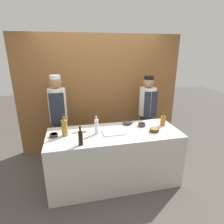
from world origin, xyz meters
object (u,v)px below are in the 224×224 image
sauce_bowl_purple (142,124)px  bottle_clear (96,126)px  chef_right (147,113)px  bottle_vinegar (65,127)px  cutting_board (113,132)px  sauce_bowl_orange (154,130)px  wooden_spoon (81,132)px  chef_left (59,117)px  bottle_soy (81,138)px  bottle_amber (163,121)px  sauce_bowl_yellow (127,123)px  sauce_bowl_white (54,135)px

sauce_bowl_purple → bottle_clear: (-0.78, -0.13, 0.10)m
bottle_clear → chef_right: (1.14, 0.77, -0.12)m
bottle_clear → bottle_vinegar: bearing=174.6°
cutting_board → chef_right: (0.88, 0.79, -0.01)m
sauce_bowl_orange → chef_right: (0.25, 0.89, -0.03)m
wooden_spoon → chef_left: size_ratio=0.14×
cutting_board → bottle_clear: (-0.26, 0.02, 0.12)m
bottle_soy → chef_left: chef_left is taller
sauce_bowl_purple → bottle_vinegar: size_ratio=0.36×
bottle_amber → bottle_vinegar: bottle_vinegar is taller
sauce_bowl_orange → bottle_vinegar: size_ratio=0.43×
bottle_soy → chef_left: 1.12m
sauce_bowl_purple → sauce_bowl_yellow: 0.25m
cutting_board → bottle_vinegar: (-0.73, 0.06, 0.12)m
cutting_board → chef_right: size_ratio=0.21×
bottle_vinegar → chef_left: (-0.12, 0.72, -0.08)m
wooden_spoon → chef_left: (-0.37, 0.68, 0.04)m
sauce_bowl_purple → sauce_bowl_yellow: (-0.21, 0.14, -0.00)m
sauce_bowl_white → sauce_bowl_orange: (1.52, -0.16, 0.00)m
chef_left → chef_right: size_ratio=1.04×
sauce_bowl_yellow → sauce_bowl_orange: bearing=-50.4°
sauce_bowl_yellow → wooden_spoon: size_ratio=0.63×
sauce_bowl_purple → sauce_bowl_yellow: bearing=146.2°
cutting_board → bottle_amber: bottle_amber is taller
bottle_amber → chef_left: 1.86m
bottle_clear → bottle_vinegar: size_ratio=0.96×
sauce_bowl_purple → sauce_bowl_orange: bearing=-65.5°
sauce_bowl_purple → bottle_soy: size_ratio=0.44×
cutting_board → wooden_spoon: (-0.48, 0.11, 0.00)m
bottle_clear → chef_left: size_ratio=0.19×
sauce_bowl_orange → sauce_bowl_yellow: 0.50m
bottle_soy → cutting_board: bearing=28.6°
sauce_bowl_orange → bottle_soy: 1.17m
cutting_board → chef_left: 1.16m
bottle_vinegar → bottle_soy: bearing=-58.4°
sauce_bowl_white → sauce_bowl_yellow: size_ratio=0.80×
sauce_bowl_white → cutting_board: bearing=-3.7°
bottle_amber → bottle_soy: bearing=-164.6°
wooden_spoon → sauce_bowl_white: bearing=-172.6°
sauce_bowl_yellow → chef_right: size_ratio=0.09×
bottle_clear → chef_left: bearing=127.5°
sauce_bowl_yellow → sauce_bowl_purple: bearing=-33.8°
chef_right → cutting_board: bearing=-138.2°
sauce_bowl_yellow → wooden_spoon: bearing=-167.6°
bottle_amber → wooden_spoon: 1.37m
bottle_clear → bottle_soy: bearing=-130.7°
sauce_bowl_purple → sauce_bowl_orange: (0.11, -0.25, 0.00)m
sauce_bowl_white → cutting_board: size_ratio=0.36×
chef_left → chef_right: chef_left is taller
bottle_vinegar → chef_left: bearing=99.6°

